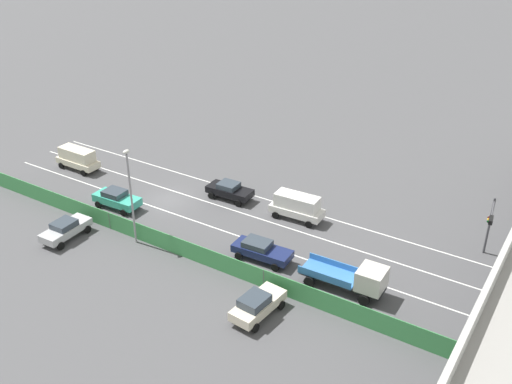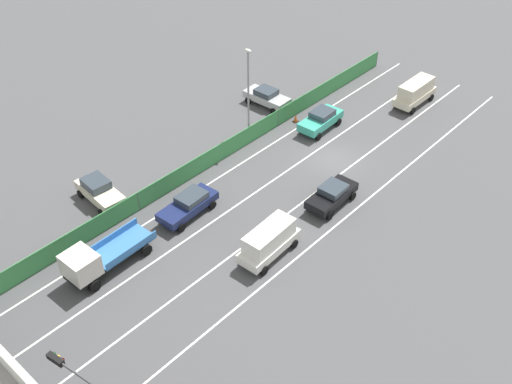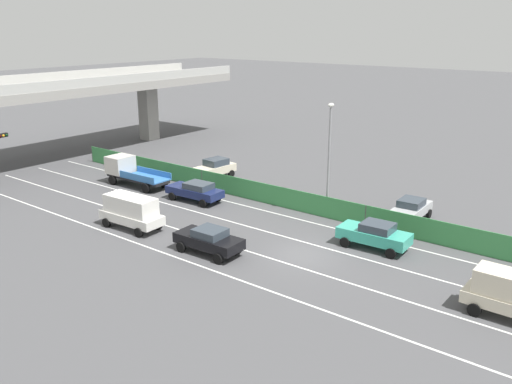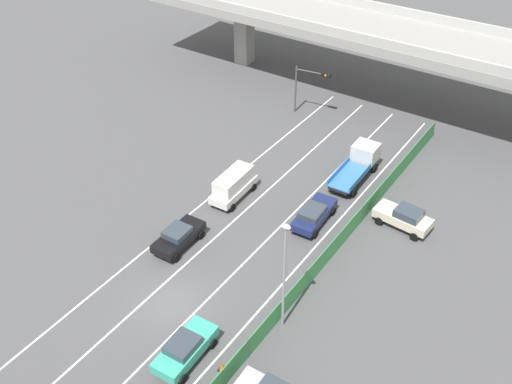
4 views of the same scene
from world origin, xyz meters
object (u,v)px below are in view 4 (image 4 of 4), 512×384
object	(u,v)px
car_sedan_black	(178,236)
parked_sedan_cream	(404,217)
car_taxi_teal	(185,348)
car_van_white	(234,184)
street_lamp	(284,268)
traffic_cone	(222,366)
traffic_light	(308,82)
flatbed_truck_blue	(360,162)
car_sedan_navy	(314,214)

from	to	relation	value
car_sedan_black	parked_sedan_cream	bearing A→B (deg)	41.09
car_taxi_teal	car_van_white	distance (m)	16.06
street_lamp	traffic_cone	bearing A→B (deg)	-102.88
car_sedan_black	traffic_light	size ratio (longest dim) A/B	0.89
flatbed_truck_blue	parked_sedan_cream	bearing A→B (deg)	-37.80
car_taxi_teal	traffic_light	distance (m)	31.09
traffic_cone	street_lamp	bearing A→B (deg)	77.12
car_sedan_navy	traffic_light	size ratio (longest dim) A/B	0.97
flatbed_truck_blue	car_van_white	bearing A→B (deg)	-128.64
car_taxi_teal	car_sedan_black	size ratio (longest dim) A/B	1.02
flatbed_truck_blue	parked_sedan_cream	xyz separation A→B (m)	(5.87, -4.55, -0.28)
car_van_white	parked_sedan_cream	distance (m)	13.37
car_van_white	traffic_cone	bearing A→B (deg)	-56.69
flatbed_truck_blue	street_lamp	distance (m)	18.43
car_sedan_navy	street_lamp	bearing A→B (deg)	-71.21
car_taxi_teal	flatbed_truck_blue	world-z (taller)	flatbed_truck_blue
car_sedan_black	flatbed_truck_blue	xyz separation A→B (m)	(6.76, 15.57, 0.35)
car_van_white	traffic_light	bearing A→B (deg)	97.47
parked_sedan_cream	traffic_cone	bearing A→B (deg)	-101.23
car_van_white	car_sedan_navy	distance (m)	6.96
street_lamp	car_sedan_navy	bearing A→B (deg)	108.79
flatbed_truck_blue	street_lamp	bearing A→B (deg)	-79.16
parked_sedan_cream	street_lamp	xyz separation A→B (m)	(-2.47, -13.19, 3.90)
parked_sedan_cream	car_sedan_navy	bearing A→B (deg)	-150.17
car_sedan_navy	parked_sedan_cream	world-z (taller)	parked_sedan_cream
car_sedan_navy	flatbed_truck_blue	size ratio (longest dim) A/B	0.77
car_taxi_teal	flatbed_truck_blue	size ratio (longest dim) A/B	0.72
car_sedan_black	car_sedan_navy	bearing A→B (deg)	48.44
car_sedan_navy	flatbed_truck_blue	distance (m)	7.90
car_sedan_black	traffic_cone	world-z (taller)	car_sedan_black
traffic_cone	flatbed_truck_blue	bearing A→B (deg)	95.82
traffic_light	flatbed_truck_blue	bearing A→B (deg)	-36.59
flatbed_truck_blue	traffic_cone	bearing A→B (deg)	-84.18
car_van_white	parked_sedan_cream	bearing A→B (deg)	17.60
car_sedan_black	street_lamp	distance (m)	11.12
car_sedan_navy	traffic_light	xyz separation A→B (m)	(-8.91, 14.48, 2.63)
car_sedan_black	traffic_cone	size ratio (longest dim) A/B	6.07
traffic_light	car_sedan_black	bearing A→B (deg)	-84.57
parked_sedan_cream	street_lamp	distance (m)	13.98
flatbed_truck_blue	traffic_cone	world-z (taller)	flatbed_truck_blue
car_taxi_teal	car_sedan_navy	world-z (taller)	car_taxi_teal
car_sedan_black	car_sedan_navy	size ratio (longest dim) A/B	0.92
car_sedan_navy	traffic_cone	xyz separation A→B (m)	(2.25, -14.66, -0.54)
car_taxi_teal	parked_sedan_cream	size ratio (longest dim) A/B	1.01
car_sedan_black	street_lamp	size ratio (longest dim) A/B	0.53
car_sedan_navy	flatbed_truck_blue	bearing A→B (deg)	90.33
car_sedan_black	parked_sedan_cream	xyz separation A→B (m)	(12.63, 11.01, 0.07)
car_sedan_navy	flatbed_truck_blue	world-z (taller)	flatbed_truck_blue
traffic_light	street_lamp	bearing A→B (deg)	-63.25
car_taxi_teal	parked_sedan_cream	world-z (taller)	parked_sedan_cream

